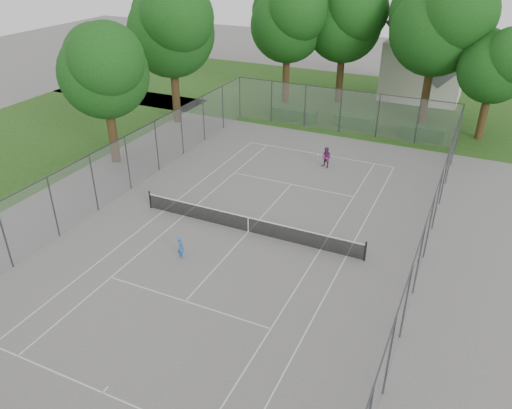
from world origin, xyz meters
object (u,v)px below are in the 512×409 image
at_px(tennis_net, 248,224).
at_px(girl_player, 181,247).
at_px(house, 425,60).
at_px(woman_player, 326,158).

height_order(tennis_net, girl_player, girl_player).
relative_size(tennis_net, house, 1.43).
relative_size(house, girl_player, 7.44).
height_order(house, woman_player, house).
relative_size(house, woman_player, 6.17).
distance_m(girl_player, woman_player, 13.82).
bearing_deg(woman_player, girl_player, -88.21).
relative_size(tennis_net, woman_player, 8.82).
distance_m(tennis_net, woman_player, 9.95).
distance_m(house, woman_player, 20.07).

